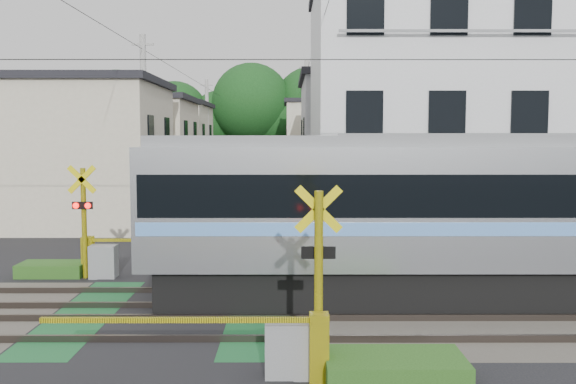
{
  "coord_description": "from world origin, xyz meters",
  "views": [
    {
      "loc": [
        2.49,
        -13.63,
        3.86
      ],
      "look_at": [
        2.53,
        5.0,
        2.23
      ],
      "focal_mm": 40.0,
      "sensor_mm": 36.0,
      "label": 1
    }
  ],
  "objects_px": {
    "crossing_signal_near": "(293,334)",
    "apartment_block": "(454,114)",
    "crossing_signal_far": "(101,252)",
    "pedestrian": "(273,185)"
  },
  "relations": [
    {
      "from": "crossing_signal_near",
      "to": "apartment_block",
      "type": "distance_m",
      "value": 14.95
    },
    {
      "from": "crossing_signal_far",
      "to": "pedestrian",
      "type": "relative_size",
      "value": 2.57
    },
    {
      "from": "apartment_block",
      "to": "pedestrian",
      "type": "height_order",
      "value": "apartment_block"
    },
    {
      "from": "apartment_block",
      "to": "pedestrian",
      "type": "bearing_deg",
      "value": 113.92
    },
    {
      "from": "crossing_signal_far",
      "to": "apartment_block",
      "type": "bearing_deg",
      "value": 27.78
    },
    {
      "from": "apartment_block",
      "to": "crossing_signal_near",
      "type": "bearing_deg",
      "value": -114.22
    },
    {
      "from": "crossing_signal_far",
      "to": "pedestrian",
      "type": "bearing_deg",
      "value": 78.75
    },
    {
      "from": "pedestrian",
      "to": "crossing_signal_near",
      "type": "bearing_deg",
      "value": 112.38
    },
    {
      "from": "pedestrian",
      "to": "crossing_signal_far",
      "type": "bearing_deg",
      "value": 99.25
    },
    {
      "from": "crossing_signal_far",
      "to": "pedestrian",
      "type": "height_order",
      "value": "crossing_signal_far"
    }
  ]
}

